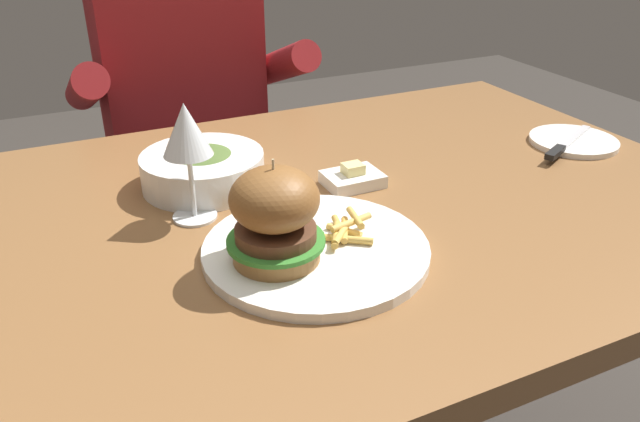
{
  "coord_description": "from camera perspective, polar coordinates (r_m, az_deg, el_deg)",
  "views": [
    {
      "loc": [
        -0.3,
        -0.75,
        1.16
      ],
      "look_at": [
        0.01,
        -0.1,
        0.78
      ],
      "focal_mm": 35.0,
      "sensor_mm": 36.0,
      "label": 1
    }
  ],
  "objects": [
    {
      "name": "dining_table",
      "position": [
        0.95,
        -2.98,
        -4.49
      ],
      "size": [
        1.37,
        0.84,
        0.74
      ],
      "color": "brown",
      "rests_on": "ground"
    },
    {
      "name": "main_plate",
      "position": [
        0.8,
        -0.37,
        -3.55
      ],
      "size": [
        0.29,
        0.29,
        0.01
      ],
      "primitive_type": "cylinder",
      "color": "white",
      "rests_on": "dining_table"
    },
    {
      "name": "burger_sandwich",
      "position": [
        0.74,
        -4.14,
        -0.4
      ],
      "size": [
        0.12,
        0.12,
        0.13
      ],
      "color": "#9E6B38",
      "rests_on": "main_plate"
    },
    {
      "name": "fries_pile",
      "position": [
        0.81,
        2.3,
        -1.69
      ],
      "size": [
        0.08,
        0.08,
        0.02
      ],
      "color": "#EABC5B",
      "rests_on": "main_plate"
    },
    {
      "name": "wine_glass",
      "position": [
        0.85,
        -12.11,
        6.89
      ],
      "size": [
        0.07,
        0.07,
        0.17
      ],
      "color": "silver",
      "rests_on": "dining_table"
    },
    {
      "name": "bread_plate",
      "position": [
        1.24,
        22.16,
        5.94
      ],
      "size": [
        0.16,
        0.16,
        0.01
      ],
      "primitive_type": "cylinder",
      "color": "white",
      "rests_on": "dining_table"
    },
    {
      "name": "table_knife",
      "position": [
        1.19,
        21.5,
        5.68
      ],
      "size": [
        0.19,
        0.1,
        0.01
      ],
      "color": "silver",
      "rests_on": "bread_plate"
    },
    {
      "name": "butter_dish",
      "position": [
        0.98,
        3.01,
        3.02
      ],
      "size": [
        0.09,
        0.07,
        0.04
      ],
      "color": "white",
      "rests_on": "dining_table"
    },
    {
      "name": "soup_bowl",
      "position": [
        0.99,
        -10.65,
        3.82
      ],
      "size": [
        0.19,
        0.19,
        0.06
      ],
      "color": "white",
      "rests_on": "dining_table"
    },
    {
      "name": "diner_person",
      "position": [
        1.6,
        -11.91,
        5.1
      ],
      "size": [
        0.51,
        0.36,
        1.18
      ],
      "color": "#282833",
      "rests_on": "ground"
    }
  ]
}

